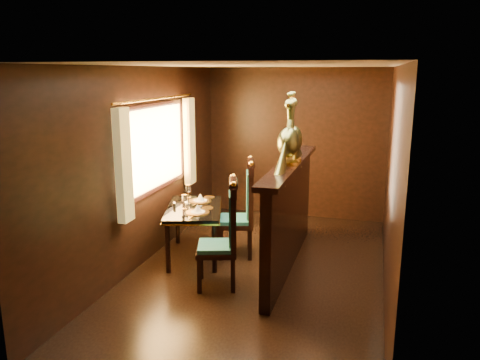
{
  "coord_description": "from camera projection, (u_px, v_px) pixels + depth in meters",
  "views": [
    {
      "loc": [
        1.32,
        -5.24,
        2.44
      ],
      "look_at": [
        -0.29,
        0.22,
        1.11
      ],
      "focal_mm": 35.0,
      "sensor_mm": 36.0,
      "label": 1
    }
  ],
  "objects": [
    {
      "name": "ground",
      "position": [
        258.0,
        272.0,
        5.81
      ],
      "size": [
        5.0,
        5.0,
        0.0
      ],
      "primitive_type": "plane",
      "color": "black",
      "rests_on": "ground"
    },
    {
      "name": "room_shell",
      "position": [
        252.0,
        146.0,
        5.49
      ],
      "size": [
        3.04,
        5.04,
        2.52
      ],
      "color": "black",
      "rests_on": "ground"
    },
    {
      "name": "partition",
      "position": [
        289.0,
        213.0,
        5.84
      ],
      "size": [
        0.26,
        2.7,
        1.36
      ],
      "color": "black",
      "rests_on": "ground"
    },
    {
      "name": "dining_table",
      "position": [
        194.0,
        212.0,
        6.17
      ],
      "size": [
        1.03,
        1.33,
        0.89
      ],
      "rotation": [
        0.0,
        0.0,
        0.3
      ],
      "color": "black",
      "rests_on": "ground"
    },
    {
      "name": "chair_left",
      "position": [
        227.0,
        230.0,
        5.31
      ],
      "size": [
        0.59,
        0.6,
        1.29
      ],
      "rotation": [
        0.0,
        0.0,
        0.31
      ],
      "color": "black",
      "rests_on": "ground"
    },
    {
      "name": "chair_right",
      "position": [
        244.0,
        205.0,
        6.22
      ],
      "size": [
        0.6,
        0.62,
        1.34
      ],
      "rotation": [
        0.0,
        0.0,
        0.29
      ],
      "color": "black",
      "rests_on": "ground"
    },
    {
      "name": "peacock_left",
      "position": [
        289.0,
        129.0,
        5.43
      ],
      "size": [
        0.27,
        0.71,
        0.85
      ],
      "primitive_type": null,
      "color": "#1B513A",
      "rests_on": "partition"
    },
    {
      "name": "peacock_right",
      "position": [
        292.0,
        127.0,
        5.65
      ],
      "size": [
        0.26,
        0.7,
        0.84
      ],
      "primitive_type": null,
      "color": "#1B513A",
      "rests_on": "partition"
    }
  ]
}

